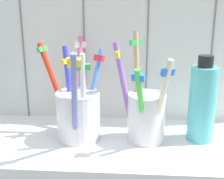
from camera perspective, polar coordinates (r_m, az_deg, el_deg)
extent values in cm
cube|color=silver|center=(54.66, -0.04, -10.67)|extent=(64.00, 22.00, 2.00)
cube|color=silver|center=(60.89, 0.77, 13.14)|extent=(64.00, 2.00, 45.00)
cube|color=gray|center=(63.85, -17.20, 12.59)|extent=(0.30, 0.20, 45.00)
cube|color=gray|center=(60.50, -5.51, 13.05)|extent=(0.30, 0.20, 45.00)
cube|color=gray|center=(59.76, 7.01, 12.97)|extent=(0.30, 0.20, 45.00)
cube|color=gray|center=(61.73, 19.24, 12.32)|extent=(0.30, 0.20, 45.00)
cylinder|color=silver|center=(53.80, -6.56, -5.11)|extent=(7.94, 7.94, 8.53)
torus|color=silver|center=(52.42, -6.70, -0.75)|extent=(8.04, 8.04, 0.50)
cylinder|color=#4C90F6|center=(54.60, -3.86, -0.51)|extent=(4.32, 5.16, 15.57)
cube|color=#E5333F|center=(54.52, -2.51, 6.09)|extent=(2.33, 2.15, 1.26)
cylinder|color=white|center=(49.62, -5.60, -1.98)|extent=(1.47, 2.54, 15.86)
cube|color=green|center=(47.68, -5.74, 4.36)|extent=(2.60, 1.35, 1.08)
cylinder|color=red|center=(55.72, -10.73, 0.23)|extent=(7.04, 2.96, 16.87)
cube|color=green|center=(55.63, -13.40, 7.62)|extent=(1.62, 2.70, 1.09)
cylinder|color=#7073B9|center=(47.18, -7.25, -2.46)|extent=(2.59, 7.12, 16.96)
cube|color=yellow|center=(43.10, -7.44, 5.26)|extent=(2.26, 1.67, 1.41)
cylinder|color=#4046E0|center=(53.96, -8.23, -0.29)|extent=(2.45, 1.83, 16.39)
cube|color=yellow|center=(52.95, -8.84, 5.51)|extent=(1.73, 2.51, 0.92)
cylinder|color=pink|center=(56.89, -5.97, 1.11)|extent=(2.21, 7.98, 17.60)
cube|color=white|center=(58.20, -6.10, 8.59)|extent=(2.29, 1.36, 1.33)
cylinder|color=silver|center=(53.01, 6.66, -5.47)|extent=(6.72, 6.72, 8.47)
torus|color=silver|center=(51.62, 6.81, -1.09)|extent=(6.89, 6.89, 0.50)
cylinder|color=beige|center=(49.26, 9.34, -2.61)|extent=(3.55, 4.89, 15.45)
cube|color=blue|center=(46.66, 10.75, 3.35)|extent=(2.44, 2.03, 1.28)
cylinder|color=#9060BF|center=(52.57, 2.49, -0.14)|extent=(4.66, 1.72, 17.27)
cube|color=yellow|center=(51.40, 1.16, 6.88)|extent=(1.28, 2.58, 1.29)
cylinder|color=tan|center=(53.19, 4.93, 1.03)|extent=(2.27, 2.58, 18.98)
cube|color=green|center=(52.28, 4.67, 9.07)|extent=(2.38, 2.08, 1.03)
cylinder|color=green|center=(49.03, 5.74, -3.44)|extent=(2.97, 6.08, 14.12)
cube|color=blue|center=(45.62, 5.14, 2.44)|extent=(2.39, 1.86, 1.39)
cylinder|color=#54BFC9|center=(54.34, 17.04, -2.77)|extent=(4.70, 4.70, 13.41)
cylinder|color=black|center=(52.47, 17.73, 5.23)|extent=(2.58, 2.58, 2.00)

